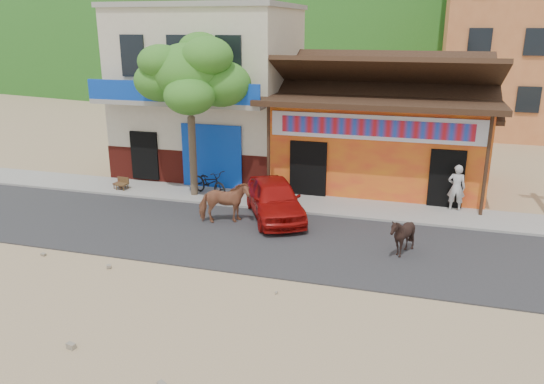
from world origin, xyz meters
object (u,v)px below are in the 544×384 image
(cow_dark, at_px, (402,236))
(cafe_chair_left, at_px, (119,178))
(red_car, at_px, (275,198))
(pedestrian, at_px, (456,188))
(cow_tan, at_px, (224,203))
(cafe_chair_right, at_px, (122,179))
(scooter, at_px, (209,182))
(tree, at_px, (191,117))

(cow_dark, relative_size, cafe_chair_left, 1.45)
(red_car, distance_m, pedestrian, 6.36)
(cow_tan, height_order, red_car, cow_tan)
(red_car, relative_size, cafe_chair_left, 4.90)
(cow_tan, bearing_deg, cafe_chair_right, 44.91)
(pedestrian, bearing_deg, cafe_chair_left, 6.51)
(red_car, bearing_deg, pedestrian, -6.44)
(pedestrian, height_order, cafe_chair_right, pedestrian)
(red_car, xyz_separation_m, cafe_chair_right, (-6.62, 1.18, -0.16))
(red_car, height_order, scooter, red_car)
(cafe_chair_left, bearing_deg, red_car, -4.13)
(red_car, xyz_separation_m, cafe_chair_left, (-6.81, 1.29, -0.19))
(red_car, xyz_separation_m, scooter, (-3.00, 1.47, -0.09))
(cow_tan, xyz_separation_m, cow_dark, (5.81, -1.02, -0.12))
(cafe_chair_left, bearing_deg, cow_tan, -16.32)
(red_car, bearing_deg, cow_dark, -51.79)
(cow_dark, bearing_deg, scooter, -138.68)
(pedestrian, xyz_separation_m, cafe_chair_left, (-12.76, -0.96, -0.42))
(red_car, height_order, pedestrian, pedestrian)
(cow_tan, relative_size, cafe_chair_left, 2.08)
(cow_tan, distance_m, cow_dark, 5.90)
(cow_dark, xyz_separation_m, scooter, (-7.35, 3.46, -0.00))
(cafe_chair_left, xyz_separation_m, cafe_chair_right, (0.19, -0.11, 0.02))
(cow_tan, height_order, cafe_chair_left, cow_tan)
(pedestrian, xyz_separation_m, cafe_chair_right, (-12.57, -1.07, -0.40))
(tree, xyz_separation_m, scooter, (0.60, 0.08, -2.50))
(cow_dark, bearing_deg, cafe_chair_left, -129.86)
(scooter, distance_m, pedestrian, 8.99)
(cafe_chair_right, bearing_deg, cow_dark, -12.60)
(cow_dark, height_order, cafe_chair_right, cow_dark)
(tree, relative_size, pedestrian, 3.64)
(cow_tan, distance_m, cafe_chair_left, 5.81)
(cafe_chair_left, bearing_deg, cow_dark, -9.81)
(red_car, relative_size, scooter, 2.07)
(red_car, bearing_deg, cow_tan, -173.50)
(tree, height_order, cafe_chair_left, tree)
(scooter, bearing_deg, cafe_chair_left, 121.67)
(scooter, height_order, pedestrian, pedestrian)
(tree, relative_size, cow_tan, 3.59)
(tree, distance_m, cow_tan, 3.97)
(pedestrian, bearing_deg, cow_dark, 71.53)
(tree, relative_size, cafe_chair_left, 7.45)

